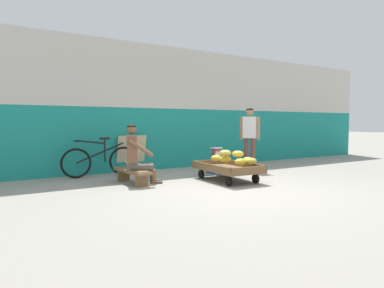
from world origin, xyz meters
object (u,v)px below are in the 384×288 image
at_px(weighing_scale, 216,154).
at_px(customer_adult, 250,132).
at_px(vendor_seated, 136,154).
at_px(banana_cart, 227,169).
at_px(shopping_bag, 220,170).
at_px(plastic_crate, 216,167).
at_px(bicycle_near_left, 100,160).
at_px(sign_board, 131,154).
at_px(low_bench, 132,173).

xyz_separation_m(weighing_scale, customer_adult, (0.91, -0.13, 0.50)).
relative_size(vendor_seated, customer_adult, 0.75).
distance_m(banana_cart, shopping_bag, 0.77).
distance_m(banana_cart, customer_adult, 1.77).
bearing_deg(weighing_scale, shopping_bag, -110.95).
bearing_deg(plastic_crate, bicycle_near_left, 159.94).
xyz_separation_m(sign_board, customer_adult, (2.52, -1.37, 0.52)).
bearing_deg(bicycle_near_left, shopping_bag, -27.45).
bearing_deg(bicycle_near_left, plastic_crate, -20.06).
height_order(banana_cart, sign_board, sign_board).
relative_size(low_bench, weighing_scale, 3.73).
distance_m(low_bench, weighing_scale, 2.24).
distance_m(sign_board, customer_adult, 2.91).
bearing_deg(customer_adult, weighing_scale, 172.11).
xyz_separation_m(vendor_seated, weighing_scale, (2.12, 0.32, -0.11)).
distance_m(sign_board, shopping_bag, 2.18).
height_order(low_bench, plastic_crate, plastic_crate).
xyz_separation_m(low_bench, vendor_seated, (0.08, -0.03, 0.37)).
distance_m(vendor_seated, plastic_crate, 2.19).
bearing_deg(low_bench, bicycle_near_left, 102.00).
height_order(bicycle_near_left, shopping_bag, bicycle_near_left).
height_order(plastic_crate, customer_adult, customer_adult).
bearing_deg(banana_cart, bicycle_near_left, 136.64).
bearing_deg(sign_board, weighing_scale, -37.84).
xyz_separation_m(plastic_crate, weighing_scale, (-0.00, -0.00, 0.30)).
bearing_deg(vendor_seated, low_bench, 160.22).
bearing_deg(sign_board, banana_cart, -62.80).
xyz_separation_m(low_bench, weighing_scale, (2.21, 0.29, 0.25)).
relative_size(sign_board, customer_adult, 0.57).
distance_m(weighing_scale, bicycle_near_left, 2.62).
height_order(low_bench, weighing_scale, weighing_scale).
xyz_separation_m(banana_cart, plastic_crate, (0.45, 1.00, -0.09)).
relative_size(banana_cart, vendor_seated, 1.31).
bearing_deg(sign_board, low_bench, -111.52).
xyz_separation_m(bicycle_near_left, customer_adult, (3.37, -1.03, 0.60)).
xyz_separation_m(customer_adult, shopping_bag, (-1.03, -0.19, -0.83)).
relative_size(sign_board, shopping_bag, 3.66).
relative_size(banana_cart, sign_board, 1.69).
xyz_separation_m(banana_cart, shopping_bag, (0.33, 0.68, -0.12)).
relative_size(banana_cart, customer_adult, 0.97).
height_order(banana_cart, bicycle_near_left, bicycle_near_left).
relative_size(customer_adult, shopping_bag, 6.38).
bearing_deg(sign_board, bicycle_near_left, -157.94).
bearing_deg(low_bench, customer_adult, 2.92).
distance_m(bicycle_near_left, sign_board, 0.93).
xyz_separation_m(plastic_crate, bicycle_near_left, (-2.46, 0.90, 0.20)).
relative_size(weighing_scale, customer_adult, 0.20).
distance_m(banana_cart, low_bench, 1.90).
relative_size(plastic_crate, customer_adult, 0.24).
bearing_deg(banana_cart, shopping_bag, 64.18).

